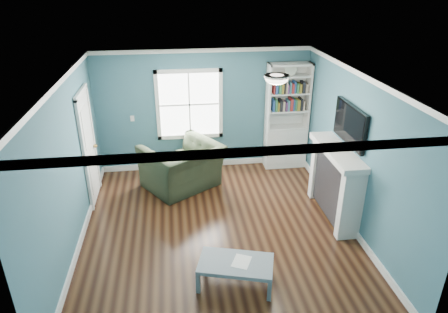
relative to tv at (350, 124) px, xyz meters
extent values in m
plane|color=black|center=(-2.20, -0.20, -1.72)|extent=(5.00, 5.00, 0.00)
plane|color=#366575|center=(-2.20, 2.30, -0.43)|extent=(4.50, 0.00, 4.50)
plane|color=#366575|center=(-2.20, -2.70, -0.43)|extent=(4.50, 0.00, 4.50)
plane|color=#366575|center=(-4.45, -0.20, -0.43)|extent=(0.00, 5.00, 5.00)
plane|color=#366575|center=(0.05, -0.20, -0.43)|extent=(0.00, 5.00, 5.00)
plane|color=white|center=(-2.20, -0.20, 0.88)|extent=(5.00, 5.00, 0.00)
cube|color=white|center=(-2.20, 2.28, -1.66)|extent=(4.50, 0.03, 0.12)
cube|color=white|center=(-4.44, -0.20, -1.66)|extent=(0.03, 5.00, 0.12)
cube|color=white|center=(0.03, -0.20, -1.66)|extent=(0.03, 5.00, 0.12)
cube|color=white|center=(-2.20, 2.28, 0.84)|extent=(4.50, 0.04, 0.08)
cube|color=white|center=(-2.20, -2.68, 0.84)|extent=(4.50, 0.04, 0.08)
cube|color=white|center=(-4.43, -0.20, 0.84)|extent=(0.04, 5.00, 0.08)
cube|color=white|center=(0.03, -0.20, 0.84)|extent=(0.04, 5.00, 0.08)
cube|color=white|center=(-2.50, 2.29, -0.27)|extent=(1.24, 0.01, 1.34)
cube|color=white|center=(-3.16, 2.28, -0.27)|extent=(0.08, 0.06, 1.50)
cube|color=white|center=(-1.84, 2.28, -0.27)|extent=(0.08, 0.06, 1.50)
cube|color=white|center=(-2.50, 2.28, -0.98)|extent=(1.40, 0.06, 0.08)
cube|color=white|center=(-2.50, 2.28, 0.44)|extent=(1.40, 0.06, 0.08)
cube|color=white|center=(-2.50, 2.28, -0.27)|extent=(1.24, 0.03, 0.03)
cube|color=white|center=(-2.50, 2.28, -0.27)|extent=(0.03, 0.03, 1.34)
cube|color=silver|center=(-0.43, 2.10, -1.27)|extent=(0.90, 0.35, 0.90)
cube|color=silver|center=(-0.86, 2.10, -0.12)|extent=(0.04, 0.35, 1.40)
cube|color=silver|center=(0.00, 2.10, -0.12)|extent=(0.04, 0.35, 1.40)
cube|color=silver|center=(-0.43, 2.26, -0.12)|extent=(0.90, 0.02, 1.40)
cube|color=silver|center=(-0.43, 2.10, 0.55)|extent=(0.90, 0.35, 0.04)
cube|color=silver|center=(-0.43, 2.10, -0.80)|extent=(0.84, 0.33, 0.03)
cube|color=silver|center=(-0.43, 2.10, -0.42)|extent=(0.84, 0.33, 0.03)
cube|color=silver|center=(-0.43, 2.10, -0.04)|extent=(0.84, 0.33, 0.03)
cube|color=silver|center=(-0.43, 2.10, 0.32)|extent=(0.84, 0.33, 0.03)
cube|color=#264C8C|center=(-0.43, 2.08, -0.30)|extent=(0.70, 0.25, 0.22)
cube|color=#33723F|center=(-0.43, 2.08, 0.08)|extent=(0.70, 0.25, 0.22)
cylinder|color=beige|center=(-0.43, 2.05, 0.46)|extent=(0.26, 0.06, 0.26)
cube|color=black|center=(-0.11, 0.00, -1.12)|extent=(0.30, 1.20, 1.10)
cube|color=black|center=(-0.13, 0.00, -1.32)|extent=(0.22, 0.65, 0.70)
cube|color=silver|center=(-0.13, -0.67, -1.12)|extent=(0.36, 0.16, 1.20)
cube|color=silver|center=(-0.13, 0.67, -1.12)|extent=(0.36, 0.16, 1.20)
cube|color=silver|center=(-0.15, 0.00, -0.47)|extent=(0.44, 1.58, 0.10)
cube|color=black|center=(0.00, 0.00, 0.00)|extent=(0.06, 1.10, 0.65)
cube|color=silver|center=(-4.43, 1.20, -0.70)|extent=(0.04, 0.80, 2.05)
cube|color=white|center=(-4.42, 0.75, -0.70)|extent=(0.05, 0.08, 2.13)
cube|color=white|center=(-4.42, 1.65, -0.70)|extent=(0.05, 0.08, 2.13)
cube|color=white|center=(-4.42, 1.20, 0.36)|extent=(0.05, 0.98, 0.08)
sphere|color=#BF8C3F|center=(-4.37, 1.50, -0.77)|extent=(0.07, 0.07, 0.07)
ellipsoid|color=white|center=(-1.30, -0.10, 0.82)|extent=(0.34, 0.34, 0.15)
cylinder|color=white|center=(-1.30, -0.10, 0.86)|extent=(0.38, 0.38, 0.03)
cube|color=white|center=(-3.70, 2.28, -0.52)|extent=(0.08, 0.01, 0.12)
imported|color=black|center=(-2.73, 1.40, -1.12)|extent=(1.66, 1.52, 1.21)
cube|color=#535C63|center=(-2.64, -1.60, -1.57)|extent=(0.07, 0.07, 0.31)
cube|color=#535C63|center=(-1.72, -1.87, -1.57)|extent=(0.07, 0.07, 0.31)
cube|color=#535C63|center=(-2.50, -1.12, -1.57)|extent=(0.07, 0.07, 0.31)
cube|color=#535C63|center=(-1.58, -1.39, -1.57)|extent=(0.07, 0.07, 0.31)
cube|color=slate|center=(-2.11, -1.50, -1.38)|extent=(1.13, 0.82, 0.06)
cube|color=white|center=(-2.03, -1.50, -1.35)|extent=(0.33, 0.36, 0.00)
camera|label=1|loc=(-2.85, -5.78, 2.26)|focal=32.00mm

